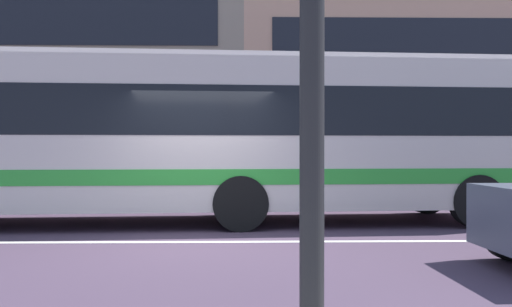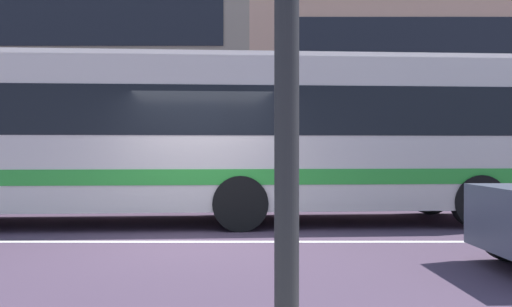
% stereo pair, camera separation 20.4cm
% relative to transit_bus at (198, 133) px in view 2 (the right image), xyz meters
% --- Properties ---
extents(ground_plane, '(160.00, 160.00, 0.00)m').
position_rel_transit_bus_xyz_m(ground_plane, '(0.21, -2.28, -1.80)').
color(ground_plane, '#443345').
extents(lane_centre_line, '(60.00, 0.16, 0.01)m').
position_rel_transit_bus_xyz_m(lane_centre_line, '(0.21, -2.28, -1.80)').
color(lane_centre_line, silver).
rests_on(lane_centre_line, ground_plane).
extents(apartment_block_left, '(23.32, 11.85, 10.82)m').
position_rel_transit_bus_xyz_m(apartment_block_left, '(-10.76, 14.66, 3.61)').
color(apartment_block_left, gray).
rests_on(apartment_block_left, ground_plane).
extents(transit_bus, '(12.54, 3.43, 3.27)m').
position_rel_transit_bus_xyz_m(transit_bus, '(0.00, 0.00, 0.00)').
color(transit_bus, beige).
rests_on(transit_bus, ground_plane).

